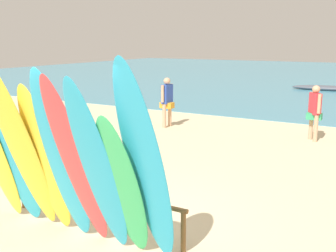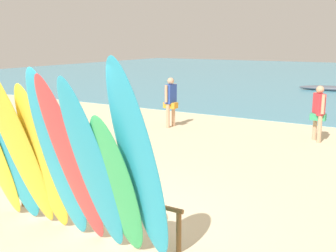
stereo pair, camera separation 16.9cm
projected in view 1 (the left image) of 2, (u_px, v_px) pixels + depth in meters
The scene contains 14 objects.
ground at pixel (299, 103), 18.07m from camera, with size 60.00×60.00×0.00m, color beige.
surfboard_rack at pixel (93, 196), 6.05m from camera, with size 3.13×0.07×0.61m.
surfboard_teal_1 at pixel (16, 159), 5.96m from camera, with size 0.58×0.07×2.17m, color #289EC6.
surfboard_yellow_2 at pixel (22, 149), 5.62m from camera, with size 0.53×0.08×2.73m, color yellow.
surfboard_yellow_3 at pixel (46, 161), 5.62m from camera, with size 0.50×0.08×2.31m, color yellow.
surfboard_teal_4 at pixel (62, 159), 5.36m from camera, with size 0.55×0.07×2.55m, color #289EC6.
surfboard_red_5 at pixel (77, 166), 5.15m from camera, with size 0.47×0.06×2.57m, color #D13D42.
surfboard_teal_6 at pixel (98, 171), 4.96m from camera, with size 0.48×0.06×2.54m, color #289EC6.
surfboard_green_7 at pixel (123, 189), 4.96m from camera, with size 0.50×0.08×2.07m, color #38B266.
surfboard_teal_8 at pixel (146, 168), 4.72m from camera, with size 0.54×0.07×2.73m, color #289EC6.
beachgoer_midbeach at pixel (315, 109), 11.23m from camera, with size 0.40×0.50×1.54m.
beachgoer_near_rack at pixel (167, 99), 13.02m from camera, with size 0.41×0.60×1.59m.
beach_chair_blue at pixel (85, 139), 9.76m from camera, with size 0.61×0.81×0.79m.
distant_boat at pixel (327, 88), 22.55m from camera, with size 3.79×1.00×0.30m.
Camera 1 is at (3.77, -4.41, 2.75)m, focal length 43.77 mm.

